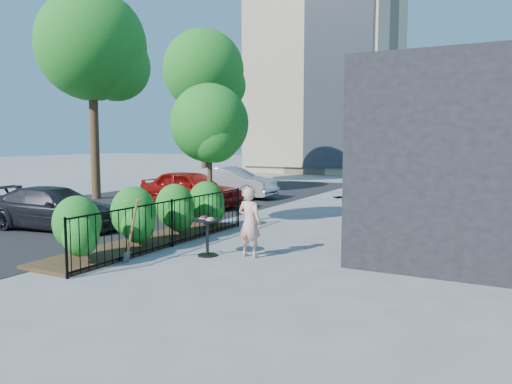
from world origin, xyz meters
The scene contains 14 objects.
ground centered at (0.00, 0.00, 0.00)m, with size 120.00×120.00×0.00m, color gray.
fence centered at (-1.50, 0.00, 0.56)m, with size 0.05×6.05×1.10m.
planting_bed centered at (-2.20, 0.00, 0.04)m, with size 1.30×6.00×0.08m, color #382616.
shrubs centered at (-2.10, 0.10, 0.70)m, with size 1.10×5.60×1.24m.
patio_tree centered at (-2.24, 2.76, 2.76)m, with size 2.20×2.20×3.94m.
street centered at (-7.00, 3.00, 0.00)m, with size 9.00×30.00×0.01m, color black.
street_tree_near centered at (-9.94, 5.96, 5.92)m, with size 4.40×4.40×8.28m.
street_tree_far centered at (-9.94, 13.96, 5.92)m, with size 4.40×4.40×8.28m.
cafe_table centered at (-0.30, -0.37, 0.54)m, with size 0.62×0.62×0.83m.
woman centered at (0.54, -0.05, 0.73)m, with size 0.53×0.35×1.46m, color #DAA78D.
shovel centered at (-1.25, -1.63, 0.59)m, with size 0.45×0.17×1.34m.
car_red centered at (-5.08, 5.78, 0.67)m, with size 1.59×3.95×1.35m, color #9E110D.
car_silver centered at (-5.30, 8.93, 0.65)m, with size 1.37×3.93×1.29m, color #A1A1A6.
car_darkgrey centered at (-5.73, 0.33, 0.58)m, with size 1.61×3.97×1.15m, color black.
Camera 1 is at (5.44, -9.00, 2.44)m, focal length 35.00 mm.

